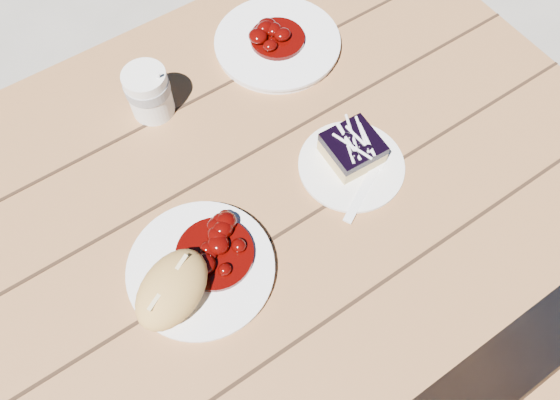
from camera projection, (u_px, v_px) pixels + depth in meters
ground at (161, 388)px, 1.50m from camera, size 60.00×60.00×0.00m
picnic_table at (98, 335)px, 0.98m from camera, size 2.00×1.55×0.75m
main_plate at (201, 269)px, 0.86m from camera, size 0.23×0.23×0.02m
goulash_stew at (214, 250)px, 0.85m from camera, size 0.12×0.12×0.04m
bread_roll at (172, 289)px, 0.80m from camera, size 0.16×0.14×0.07m
dessert_plate at (351, 166)px, 0.95m from camera, size 0.18×0.18×0.01m
blueberry_cake at (352, 148)px, 0.94m from camera, size 0.09×0.09×0.05m
fork_dessert at (362, 193)px, 0.92m from camera, size 0.15×0.10×0.00m
coffee_cup at (149, 93)px, 0.98m from camera, size 0.08×0.08×0.10m
second_plate at (277, 44)px, 1.09m from camera, size 0.24×0.24×0.02m
second_stew at (277, 33)px, 1.06m from camera, size 0.11×0.11×0.04m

